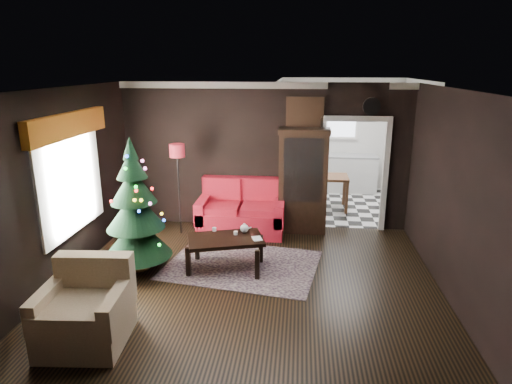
# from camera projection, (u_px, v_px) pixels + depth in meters

# --- Properties ---
(floor) EXTENTS (5.50, 5.50, 0.00)m
(floor) POSITION_uv_depth(u_px,v_px,m) (250.00, 284.00, 6.48)
(floor) COLOR black
(floor) RESTS_ON ground
(ceiling) EXTENTS (5.50, 5.50, 0.00)m
(ceiling) POSITION_uv_depth(u_px,v_px,m) (249.00, 89.00, 5.70)
(ceiling) COLOR white
(ceiling) RESTS_ON ground
(wall_back) EXTENTS (5.50, 0.00, 5.50)m
(wall_back) POSITION_uv_depth(u_px,v_px,m) (264.00, 157.00, 8.48)
(wall_back) COLOR black
(wall_back) RESTS_ON ground
(wall_front) EXTENTS (5.50, 0.00, 5.50)m
(wall_front) POSITION_uv_depth(u_px,v_px,m) (215.00, 275.00, 3.70)
(wall_front) COLOR black
(wall_front) RESTS_ON ground
(wall_left) EXTENTS (0.00, 5.50, 5.50)m
(wall_left) POSITION_uv_depth(u_px,v_px,m) (61.00, 187.00, 6.36)
(wall_left) COLOR black
(wall_left) RESTS_ON ground
(wall_right) EXTENTS (0.00, 5.50, 5.50)m
(wall_right) POSITION_uv_depth(u_px,v_px,m) (456.00, 198.00, 5.82)
(wall_right) COLOR black
(wall_right) RESTS_ON ground
(doorway) EXTENTS (1.10, 0.10, 2.10)m
(doorway) POSITION_uv_depth(u_px,v_px,m) (353.00, 176.00, 8.41)
(doorway) COLOR white
(doorway) RESTS_ON ground
(left_window) EXTENTS (0.05, 1.60, 1.40)m
(left_window) POSITION_uv_depth(u_px,v_px,m) (70.00, 181.00, 6.53)
(left_window) COLOR white
(left_window) RESTS_ON wall_left
(valance) EXTENTS (0.12, 2.10, 0.35)m
(valance) POSITION_uv_depth(u_px,v_px,m) (68.00, 125.00, 6.29)
(valance) COLOR #A05014
(valance) RESTS_ON wall_left
(kitchen_floor) EXTENTS (3.00, 3.00, 0.00)m
(kitchen_floor) POSITION_uv_depth(u_px,v_px,m) (343.00, 205.00, 10.14)
(kitchen_floor) COLOR white
(kitchen_floor) RESTS_ON ground
(kitchen_window) EXTENTS (0.70, 0.06, 0.70)m
(kitchen_window) POSITION_uv_depth(u_px,v_px,m) (341.00, 123.00, 11.05)
(kitchen_window) COLOR white
(kitchen_window) RESTS_ON ground
(rug) EXTENTS (2.60, 2.08, 0.01)m
(rug) POSITION_uv_depth(u_px,v_px,m) (242.00, 265.00, 7.08)
(rug) COLOR #3E2731
(rug) RESTS_ON ground
(loveseat) EXTENTS (1.70, 0.90, 1.00)m
(loveseat) POSITION_uv_depth(u_px,v_px,m) (241.00, 208.00, 8.34)
(loveseat) COLOR #91090A
(loveseat) RESTS_ON ground
(curio_cabinet) EXTENTS (0.90, 0.45, 1.90)m
(curio_cabinet) POSITION_uv_depth(u_px,v_px,m) (303.00, 183.00, 8.31)
(curio_cabinet) COLOR black
(curio_cabinet) RESTS_ON ground
(floor_lamp) EXTENTS (0.30, 0.30, 1.78)m
(floor_lamp) POSITION_uv_depth(u_px,v_px,m) (179.00, 191.00, 8.21)
(floor_lamp) COLOR black
(floor_lamp) RESTS_ON ground
(christmas_tree) EXTENTS (1.16, 1.16, 1.99)m
(christmas_tree) POSITION_uv_depth(u_px,v_px,m) (135.00, 207.00, 6.60)
(christmas_tree) COLOR black
(christmas_tree) RESTS_ON ground
(armchair) EXTENTS (1.03, 1.03, 0.98)m
(armchair) POSITION_uv_depth(u_px,v_px,m) (84.00, 307.00, 5.00)
(armchair) COLOR tan
(armchair) RESTS_ON ground
(coffee_table) EXTENTS (1.29, 0.98, 0.51)m
(coffee_table) POSITION_uv_depth(u_px,v_px,m) (226.00, 253.00, 6.88)
(coffee_table) COLOR black
(coffee_table) RESTS_ON rug
(teapot) EXTENTS (0.21, 0.21, 0.15)m
(teapot) POSITION_uv_depth(u_px,v_px,m) (244.00, 228.00, 7.00)
(teapot) COLOR white
(teapot) RESTS_ON coffee_table
(cup_a) EXTENTS (0.08, 0.08, 0.06)m
(cup_a) POSITION_uv_depth(u_px,v_px,m) (214.00, 229.00, 7.08)
(cup_a) COLOR white
(cup_a) RESTS_ON coffee_table
(cup_b) EXTENTS (0.07, 0.07, 0.05)m
(cup_b) POSITION_uv_depth(u_px,v_px,m) (236.00, 233.00, 6.93)
(cup_b) COLOR white
(cup_b) RESTS_ON coffee_table
(book) EXTENTS (0.14, 0.06, 0.19)m
(book) POSITION_uv_depth(u_px,v_px,m) (253.00, 234.00, 6.72)
(book) COLOR tan
(book) RESTS_ON coffee_table
(wall_clock) EXTENTS (0.32, 0.32, 0.06)m
(wall_clock) POSITION_uv_depth(u_px,v_px,m) (372.00, 106.00, 7.97)
(wall_clock) COLOR white
(wall_clock) RESTS_ON wall_back
(painting) EXTENTS (0.62, 0.05, 0.52)m
(painting) POSITION_uv_depth(u_px,v_px,m) (305.00, 113.00, 8.13)
(painting) COLOR #B16B3F
(painting) RESTS_ON wall_back
(kitchen_counter) EXTENTS (1.80, 0.60, 0.90)m
(kitchen_counter) POSITION_uv_depth(u_px,v_px,m) (340.00, 173.00, 11.16)
(kitchen_counter) COLOR silver
(kitchen_counter) RESTS_ON ground
(kitchen_table) EXTENTS (0.70, 0.70, 0.75)m
(kitchen_table) POSITION_uv_depth(u_px,v_px,m) (331.00, 192.00, 9.78)
(kitchen_table) COLOR brown
(kitchen_table) RESTS_ON ground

